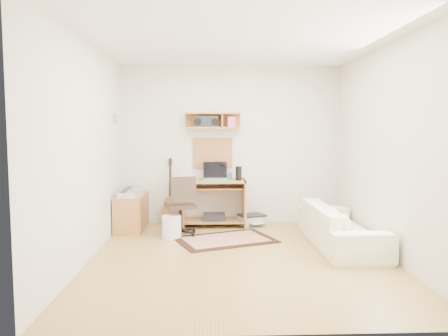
{
  "coord_description": "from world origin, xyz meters",
  "views": [
    {
      "loc": [
        -0.38,
        -5.08,
        1.54
      ],
      "look_at": [
        -0.15,
        1.05,
        1.0
      ],
      "focal_mm": 34.26,
      "sensor_mm": 36.0,
      "label": 1
    }
  ],
  "objects_px": {
    "desk": "(214,203)",
    "task_chair": "(181,205)",
    "cabinet": "(131,212)",
    "printer": "(252,219)",
    "sofa": "(341,219)"
  },
  "relations": [
    {
      "from": "desk",
      "to": "task_chair",
      "type": "relative_size",
      "value": 1.12
    },
    {
      "from": "task_chair",
      "to": "cabinet",
      "type": "bearing_deg",
      "value": 134.64
    },
    {
      "from": "cabinet",
      "to": "printer",
      "type": "bearing_deg",
      "value": 7.66
    },
    {
      "from": "desk",
      "to": "task_chair",
      "type": "distance_m",
      "value": 0.79
    },
    {
      "from": "task_chair",
      "to": "printer",
      "type": "height_order",
      "value": "task_chair"
    },
    {
      "from": "desk",
      "to": "cabinet",
      "type": "distance_m",
      "value": 1.31
    },
    {
      "from": "task_chair",
      "to": "sofa",
      "type": "xyz_separation_m",
      "value": [
        2.16,
        -0.67,
        -0.08
      ]
    },
    {
      "from": "sofa",
      "to": "task_chair",
      "type": "bearing_deg",
      "value": 72.76
    },
    {
      "from": "cabinet",
      "to": "sofa",
      "type": "height_order",
      "value": "sofa"
    },
    {
      "from": "desk",
      "to": "printer",
      "type": "distance_m",
      "value": 0.69
    },
    {
      "from": "desk",
      "to": "sofa",
      "type": "relative_size",
      "value": 0.53
    },
    {
      "from": "printer",
      "to": "desk",
      "type": "bearing_deg",
      "value": 166.16
    },
    {
      "from": "task_chair",
      "to": "desk",
      "type": "bearing_deg",
      "value": 33.91
    },
    {
      "from": "sofa",
      "to": "printer",
      "type": "bearing_deg",
      "value": 37.5
    },
    {
      "from": "desk",
      "to": "printer",
      "type": "bearing_deg",
      "value": 7.58
    }
  ]
}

